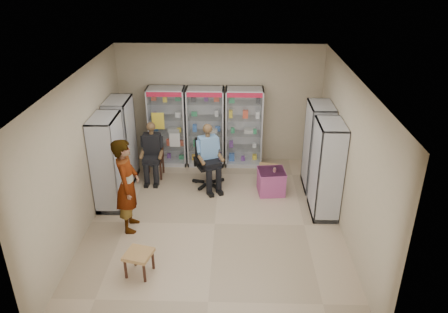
{
  "coord_description": "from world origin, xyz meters",
  "views": [
    {
      "loc": [
        0.4,
        -7.33,
        5.01
      ],
      "look_at": [
        0.17,
        0.7,
        1.17
      ],
      "focal_mm": 35.0,
      "sensor_mm": 36.0,
      "label": 1
    }
  ],
  "objects_px": {
    "pink_trunk": "(271,182)",
    "woven_stool_b": "(139,263)",
    "wooden_chair": "(154,159)",
    "office_chair": "(208,163)",
    "woven_stool_a": "(268,175)",
    "cabinet_back_mid": "(206,127)",
    "cabinet_right_near": "(327,170)",
    "cabinet_left_near": "(109,162)",
    "cabinet_right_far": "(318,147)",
    "seated_shopkeeper": "(208,157)",
    "cabinet_back_left": "(168,127)",
    "cabinet_back_right": "(244,128)",
    "cabinet_left_far": "(121,141)",
    "standing_man": "(127,185)"
  },
  "relations": [
    {
      "from": "standing_man",
      "to": "cabinet_back_right",
      "type": "bearing_deg",
      "value": -41.85
    },
    {
      "from": "cabinet_left_near",
      "to": "woven_stool_b",
      "type": "relative_size",
      "value": 4.68
    },
    {
      "from": "cabinet_right_near",
      "to": "cabinet_left_far",
      "type": "bearing_deg",
      "value": 73.75
    },
    {
      "from": "cabinet_left_far",
      "to": "standing_man",
      "type": "bearing_deg",
      "value": 16.59
    },
    {
      "from": "office_chair",
      "to": "woven_stool_b",
      "type": "relative_size",
      "value": 2.65
    },
    {
      "from": "cabinet_left_near",
      "to": "standing_man",
      "type": "relative_size",
      "value": 1.05
    },
    {
      "from": "cabinet_left_near",
      "to": "cabinet_right_far",
      "type": "bearing_deg",
      "value": 101.41
    },
    {
      "from": "cabinet_left_far",
      "to": "pink_trunk",
      "type": "xyz_separation_m",
      "value": [
        3.44,
        -0.51,
        -0.73
      ]
    },
    {
      "from": "woven_stool_a",
      "to": "cabinet_right_far",
      "type": "bearing_deg",
      "value": -5.8
    },
    {
      "from": "wooden_chair",
      "to": "woven_stool_a",
      "type": "distance_m",
      "value": 2.74
    },
    {
      "from": "woven_stool_a",
      "to": "office_chair",
      "type": "bearing_deg",
      "value": -176.81
    },
    {
      "from": "seated_shopkeeper",
      "to": "woven_stool_b",
      "type": "relative_size",
      "value": 3.37
    },
    {
      "from": "cabinet_right_near",
      "to": "pink_trunk",
      "type": "relative_size",
      "value": 3.51
    },
    {
      "from": "office_chair",
      "to": "woven_stool_a",
      "type": "distance_m",
      "value": 1.43
    },
    {
      "from": "cabinet_left_far",
      "to": "cabinet_left_near",
      "type": "xyz_separation_m",
      "value": [
        0.0,
        -1.1,
        0.0
      ]
    },
    {
      "from": "cabinet_right_near",
      "to": "woven_stool_a",
      "type": "height_order",
      "value": "cabinet_right_near"
    },
    {
      "from": "cabinet_left_near",
      "to": "office_chair",
      "type": "distance_m",
      "value": 2.25
    },
    {
      "from": "cabinet_left_far",
      "to": "cabinet_left_near",
      "type": "bearing_deg",
      "value": -0.0
    },
    {
      "from": "cabinet_right_near",
      "to": "cabinet_back_left",
      "type": "bearing_deg",
      "value": 57.72
    },
    {
      "from": "cabinet_right_far",
      "to": "cabinet_left_near",
      "type": "relative_size",
      "value": 1.0
    },
    {
      "from": "cabinet_back_mid",
      "to": "office_chair",
      "type": "distance_m",
      "value": 1.19
    },
    {
      "from": "cabinet_right_far",
      "to": "cabinet_back_right",
      "type": "bearing_deg",
      "value": 55.27
    },
    {
      "from": "cabinet_left_near",
      "to": "wooden_chair",
      "type": "distance_m",
      "value": 1.56
    },
    {
      "from": "seated_shopkeeper",
      "to": "woven_stool_b",
      "type": "bearing_deg",
      "value": -130.73
    },
    {
      "from": "cabinet_back_left",
      "to": "cabinet_right_far",
      "type": "height_order",
      "value": "same"
    },
    {
      "from": "cabinet_right_far",
      "to": "seated_shopkeeper",
      "type": "xyz_separation_m",
      "value": [
        -2.46,
        -0.02,
        -0.28
      ]
    },
    {
      "from": "cabinet_back_right",
      "to": "cabinet_back_mid",
      "type": "bearing_deg",
      "value": 180.0
    },
    {
      "from": "seated_shopkeeper",
      "to": "cabinet_back_left",
      "type": "bearing_deg",
      "value": 109.72
    },
    {
      "from": "cabinet_back_left",
      "to": "cabinet_right_far",
      "type": "distance_m",
      "value": 3.71
    },
    {
      "from": "cabinet_back_left",
      "to": "wooden_chair",
      "type": "height_order",
      "value": "cabinet_back_left"
    },
    {
      "from": "cabinet_left_far",
      "to": "cabinet_left_near",
      "type": "relative_size",
      "value": 1.0
    },
    {
      "from": "cabinet_back_mid",
      "to": "cabinet_left_far",
      "type": "distance_m",
      "value": 2.1
    },
    {
      "from": "cabinet_back_right",
      "to": "office_chair",
      "type": "relative_size",
      "value": 1.77
    },
    {
      "from": "cabinet_back_mid",
      "to": "cabinet_right_near",
      "type": "height_order",
      "value": "same"
    },
    {
      "from": "pink_trunk",
      "to": "woven_stool_b",
      "type": "xyz_separation_m",
      "value": [
        -2.41,
        -2.8,
        -0.06
      ]
    },
    {
      "from": "wooden_chair",
      "to": "office_chair",
      "type": "relative_size",
      "value": 0.83
    },
    {
      "from": "wooden_chair",
      "to": "pink_trunk",
      "type": "distance_m",
      "value": 2.85
    },
    {
      "from": "cabinet_back_right",
      "to": "cabinet_left_near",
      "type": "relative_size",
      "value": 1.0
    },
    {
      "from": "cabinet_right_near",
      "to": "seated_shopkeeper",
      "type": "xyz_separation_m",
      "value": [
        -2.46,
        1.08,
        -0.28
      ]
    },
    {
      "from": "office_chair",
      "to": "pink_trunk",
      "type": "xyz_separation_m",
      "value": [
        1.44,
        -0.34,
        -0.29
      ]
    },
    {
      "from": "standing_man",
      "to": "cabinet_right_near",
      "type": "bearing_deg",
      "value": -84.32
    },
    {
      "from": "cabinet_left_near",
      "to": "woven_stool_a",
      "type": "distance_m",
      "value": 3.62
    },
    {
      "from": "wooden_chair",
      "to": "standing_man",
      "type": "bearing_deg",
      "value": -92.5
    },
    {
      "from": "cabinet_back_mid",
      "to": "cabinet_right_near",
      "type": "bearing_deg",
      "value": -40.84
    },
    {
      "from": "wooden_chair",
      "to": "pink_trunk",
      "type": "relative_size",
      "value": 1.65
    },
    {
      "from": "cabinet_back_left",
      "to": "woven_stool_a",
      "type": "xyz_separation_m",
      "value": [
        2.46,
        -1.02,
        -0.78
      ]
    },
    {
      "from": "seated_shopkeeper",
      "to": "office_chair",
      "type": "bearing_deg",
      "value": 66.73
    },
    {
      "from": "cabinet_right_near",
      "to": "woven_stool_a",
      "type": "xyz_separation_m",
      "value": [
        -1.07,
        1.21,
        -0.78
      ]
    },
    {
      "from": "standing_man",
      "to": "cabinet_back_mid",
      "type": "bearing_deg",
      "value": -28.15
    },
    {
      "from": "cabinet_right_near",
      "to": "seated_shopkeeper",
      "type": "bearing_deg",
      "value": 66.26
    }
  ]
}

